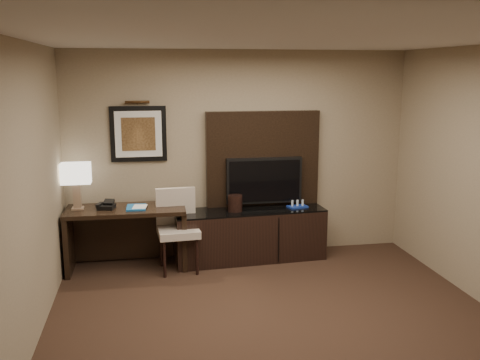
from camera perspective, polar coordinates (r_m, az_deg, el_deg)
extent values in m
cube|color=black|center=(5.14, 5.03, -16.76)|extent=(4.50, 5.00, 0.01)
cube|color=silver|center=(4.54, 5.66, 14.90)|extent=(4.50, 5.00, 0.01)
cube|color=gray|center=(7.05, -0.06, 2.75)|extent=(4.50, 0.01, 2.70)
cube|color=gray|center=(2.47, 21.41, -15.26)|extent=(4.50, 0.01, 2.70)
cube|color=gray|center=(4.61, -22.77, -2.93)|extent=(0.01, 5.00, 2.70)
cube|color=black|center=(6.83, -11.97, -6.09)|extent=(1.46, 0.64, 0.78)
cube|color=black|center=(7.01, 1.03, -5.83)|extent=(1.98, 0.66, 0.67)
cube|color=black|center=(7.07, 2.43, 2.10)|extent=(1.50, 0.12, 1.30)
cube|color=black|center=(7.02, 2.59, -0.05)|extent=(1.00, 0.08, 0.60)
cube|color=black|center=(6.88, -10.78, 4.85)|extent=(0.70, 0.04, 0.70)
cylinder|color=#3E2714|center=(6.81, -10.91, 8.16)|extent=(0.04, 0.04, 0.30)
cube|color=#175898|center=(6.69, -11.00, -2.89)|extent=(0.24, 0.32, 0.02)
imported|color=#9F947D|center=(6.67, -11.39, -2.03)|extent=(0.17, 0.05, 0.23)
cylinder|color=white|center=(6.78, -8.42, -1.94)|extent=(0.06, 0.06, 0.17)
cylinder|color=black|center=(6.82, -0.53, -2.49)|extent=(0.21, 0.21, 0.21)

